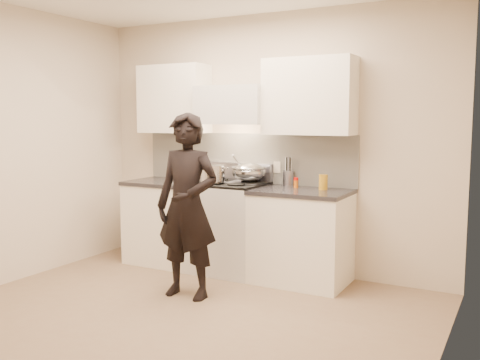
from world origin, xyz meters
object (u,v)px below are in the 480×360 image
object	(u,v)px
stove	(228,227)
counter_right	(301,236)
person	(187,206)
utensil_crock	(288,177)
wok	(249,172)

from	to	relation	value
stove	counter_right	size ratio (longest dim) A/B	1.04
counter_right	person	distance (m)	1.21
person	stove	bearing A→B (deg)	93.04
person	utensil_crock	bearing A→B (deg)	63.90
counter_right	wok	world-z (taller)	wok
wok	counter_right	bearing A→B (deg)	-8.31
counter_right	utensil_crock	size ratio (longest dim) A/B	3.12
wok	stove	bearing A→B (deg)	-155.22
person	wok	bearing A→B (deg)	80.87
wok	utensil_crock	distance (m)	0.41
wok	utensil_crock	world-z (taller)	wok
counter_right	person	size ratio (longest dim) A/B	0.55
counter_right	wok	distance (m)	0.87
counter_right	wok	size ratio (longest dim) A/B	2.01
counter_right	wok	xyz separation A→B (m)	(-0.63, 0.09, 0.60)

